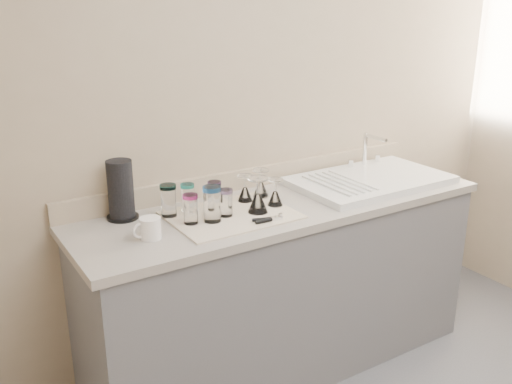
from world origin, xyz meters
TOP-DOWN VIEW (x-y plane):
  - counter_unit at (0.00, 1.20)m, footprint 2.06×0.62m
  - sink_unit at (0.55, 1.20)m, footprint 0.82×0.50m
  - dish_towel at (-0.31, 1.18)m, footprint 0.55×0.42m
  - tumbler_teal at (-0.55, 1.31)m, footprint 0.07×0.07m
  - tumbler_cyan at (-0.45, 1.33)m, footprint 0.06×0.06m
  - tumbler_purple at (-0.33, 1.29)m, footprint 0.06×0.06m
  - tumbler_magenta at (-0.51, 1.17)m, footprint 0.07×0.07m
  - tumbler_blue at (-0.42, 1.15)m, footprint 0.08×0.08m
  - tumbler_lavender at (-0.33, 1.17)m, footprint 0.06×0.06m
  - goblet_back_left at (-0.16, 1.30)m, footprint 0.07×0.07m
  - goblet_back_right at (-0.06, 1.31)m, footprint 0.08×0.08m
  - goblet_front_left at (-0.19, 1.14)m, footprint 0.09×0.09m
  - goblet_front_right at (-0.07, 1.17)m, footprint 0.07×0.07m
  - can_opener at (-0.21, 1.02)m, footprint 0.13×0.06m
  - white_mug at (-0.71, 1.13)m, footprint 0.12×0.09m
  - paper_towel_roll at (-0.73, 1.41)m, footprint 0.14×0.14m

SIDE VIEW (x-z plane):
  - counter_unit at x=0.00m, z-range 0.00..0.90m
  - dish_towel at x=-0.31m, z-range 0.90..0.91m
  - can_opener at x=-0.21m, z-range 0.91..0.92m
  - sink_unit at x=0.55m, z-range 0.81..1.03m
  - white_mug at x=-0.71m, z-range 0.90..0.99m
  - goblet_back_left at x=-0.16m, z-range 0.89..1.02m
  - goblet_front_right at x=-0.07m, z-range 0.89..1.02m
  - goblet_back_right at x=-0.06m, z-range 0.89..1.02m
  - goblet_front_left at x=-0.19m, z-range 0.88..1.05m
  - tumbler_lavender at x=-0.33m, z-range 0.91..1.03m
  - tumbler_purple at x=-0.33m, z-range 0.91..1.03m
  - tumbler_cyan at x=-0.45m, z-range 0.91..1.03m
  - tumbler_magenta at x=-0.51m, z-range 0.91..1.04m
  - tumbler_teal at x=-0.55m, z-range 0.91..1.05m
  - tumbler_blue at x=-0.42m, z-range 0.91..1.07m
  - paper_towel_roll at x=-0.73m, z-range 0.90..1.16m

